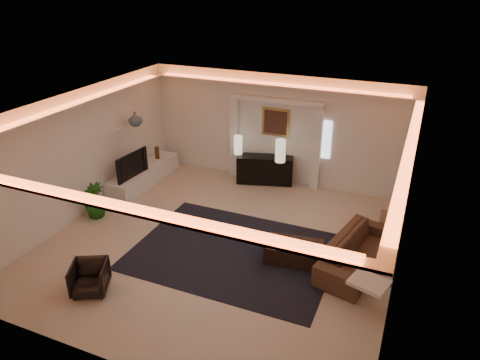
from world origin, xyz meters
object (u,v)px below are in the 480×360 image
at_px(console, 265,169).
at_px(armchair, 90,278).
at_px(sofa, 358,252).
at_px(coffee_table, 294,252).

distance_m(console, armchair, 5.65).
height_order(console, armchair, console).
relative_size(console, sofa, 0.67).
height_order(console, coffee_table, console).
relative_size(coffee_table, armchair, 1.74).
xyz_separation_m(sofa, armchair, (-4.26, -2.63, -0.04)).
xyz_separation_m(sofa, coffee_table, (-1.19, -0.32, -0.12)).
bearing_deg(coffee_table, sofa, 8.30).
xyz_separation_m(console, coffee_table, (1.77, -3.18, -0.20)).
bearing_deg(console, armchair, -119.22).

